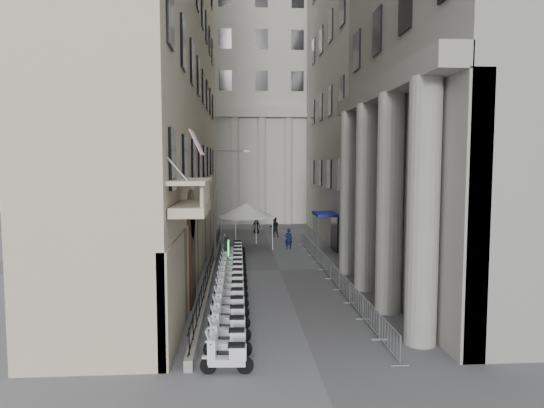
{
  "coord_description": "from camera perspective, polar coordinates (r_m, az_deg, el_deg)",
  "views": [
    {
      "loc": [
        -2.61,
        -11.52,
        6.85
      ],
      "look_at": [
        -0.67,
        16.55,
        4.5
      ],
      "focal_mm": 32.0,
      "sensor_mm": 36.0,
      "label": 1
    }
  ],
  "objects": [
    {
      "name": "left_building",
      "position": [
        35.37,
        -12.61,
        21.34
      ],
      "size": [
        5.0,
        36.0,
        34.0
      ],
      "primitive_type": "cube",
      "color": "#B9AD8E",
      "rests_on": "ground"
    },
    {
      "name": "far_building",
      "position": [
        60.14,
        -1.47,
        12.56
      ],
      "size": [
        22.0,
        10.0,
        30.0
      ],
      "primitive_type": "cube",
      "color": "#A7A59D",
      "rests_on": "ground"
    },
    {
      "name": "iron_fence",
      "position": [
        30.36,
        -7.12,
        -8.3
      ],
      "size": [
        0.3,
        28.0,
        1.4
      ],
      "primitive_type": null,
      "color": "black",
      "rests_on": "ground"
    },
    {
      "name": "blue_awning",
      "position": [
        38.74,
        6.18,
        -5.44
      ],
      "size": [
        1.6,
        3.0,
        3.0
      ],
      "primitive_type": null,
      "color": "navy",
      "rests_on": "ground"
    },
    {
      "name": "flag",
      "position": [
        17.94,
        -8.51,
        -17.73
      ],
      "size": [
        1.0,
        1.4,
        8.2
      ],
      "primitive_type": null,
      "color": "#9E0C11",
      "rests_on": "ground"
    },
    {
      "name": "scooter_0",
      "position": [
        16.83,
        -5.26,
        -19.27
      ],
      "size": [
        1.43,
        0.64,
        1.5
      ],
      "primitive_type": null,
      "rotation": [
        0.0,
        0.0,
        1.51
      ],
      "color": "silver",
      "rests_on": "ground"
    },
    {
      "name": "scooter_1",
      "position": [
        18.13,
        -5.16,
        -17.45
      ],
      "size": [
        1.43,
        0.64,
        1.5
      ],
      "primitive_type": null,
      "rotation": [
        0.0,
        0.0,
        1.51
      ],
      "color": "silver",
      "rests_on": "ground"
    },
    {
      "name": "scooter_2",
      "position": [
        19.45,
        -5.07,
        -15.87
      ],
      "size": [
        1.43,
        0.64,
        1.5
      ],
      "primitive_type": null,
      "rotation": [
        0.0,
        0.0,
        1.51
      ],
      "color": "silver",
      "rests_on": "ground"
    },
    {
      "name": "scooter_3",
      "position": [
        20.78,
        -4.99,
        -14.5
      ],
      "size": [
        1.43,
        0.64,
        1.5
      ],
      "primitive_type": null,
      "rotation": [
        0.0,
        0.0,
        1.51
      ],
      "color": "silver",
      "rests_on": "ground"
    },
    {
      "name": "scooter_4",
      "position": [
        22.12,
        -4.92,
        -13.29
      ],
      "size": [
        1.43,
        0.64,
        1.5
      ],
      "primitive_type": null,
      "rotation": [
        0.0,
        0.0,
        1.51
      ],
      "color": "silver",
      "rests_on": "ground"
    },
    {
      "name": "scooter_5",
      "position": [
        23.46,
        -4.86,
        -12.22
      ],
      "size": [
        1.43,
        0.64,
        1.5
      ],
      "primitive_type": null,
      "rotation": [
        0.0,
        0.0,
        1.51
      ],
      "color": "silver",
      "rests_on": "ground"
    },
    {
      "name": "scooter_6",
      "position": [
        24.82,
        -4.81,
        -11.27
      ],
      "size": [
        1.43,
        0.64,
        1.5
      ],
      "primitive_type": null,
      "rotation": [
        0.0,
        0.0,
        1.51
      ],
      "color": "silver",
      "rests_on": "ground"
    },
    {
      "name": "scooter_7",
      "position": [
        26.18,
        -4.77,
        -10.41
      ],
      "size": [
        1.43,
        0.64,
        1.5
      ],
      "primitive_type": null,
      "rotation": [
        0.0,
        0.0,
        1.51
      ],
      "color": "silver",
      "rests_on": "ground"
    },
    {
      "name": "scooter_8",
      "position": [
        27.55,
        -4.72,
        -9.64
      ],
      "size": [
        1.43,
        0.64,
        1.5
      ],
      "primitive_type": null,
      "rotation": [
        0.0,
        0.0,
        1.51
      ],
      "color": "silver",
      "rests_on": "ground"
    },
    {
      "name": "scooter_9",
      "position": [
        28.92,
        -4.69,
        -8.94
      ],
      "size": [
        1.43,
        0.64,
        1.5
      ],
      "primitive_type": null,
      "rotation": [
        0.0,
        0.0,
        1.51
      ],
      "color": "silver",
      "rests_on": "ground"
    },
    {
      "name": "scooter_10",
      "position": [
        30.3,
        -4.65,
        -8.31
      ],
      "size": [
        1.43,
        0.64,
        1.5
      ],
      "primitive_type": null,
      "rotation": [
        0.0,
        0.0,
        1.51
      ],
      "color": "silver",
      "rests_on": "ground"
    },
    {
      "name": "scooter_11",
      "position": [
        31.68,
        -4.62,
        -7.73
      ],
      "size": [
        1.43,
        0.64,
        1.5
      ],
      "primitive_type": null,
      "rotation": [
        0.0,
        0.0,
        1.51
      ],
      "color": "silver",
      "rests_on": "ground"
    },
    {
      "name": "scooter_12",
      "position": [
        33.06,
        -4.59,
        -7.2
      ],
      "size": [
        1.43,
        0.64,
        1.5
      ],
      "primitive_type": null,
      "rotation": [
        0.0,
        0.0,
        1.51
      ],
      "color": "silver",
      "rests_on": "ground"
    },
    {
      "name": "scooter_13",
      "position": [
        34.44,
        -4.57,
        -6.71
      ],
      "size": [
        1.43,
        0.64,
        1.5
      ],
      "primitive_type": null,
      "rotation": [
        0.0,
        0.0,
        1.51
      ],
      "color": "silver",
      "rests_on": "ground"
    },
    {
      "name": "scooter_14",
      "position": [
        35.83,
        -4.54,
        -6.26
      ],
      "size": [
        1.43,
        0.64,
        1.5
      ],
      "primitive_type": null,
      "rotation": [
        0.0,
        0.0,
        1.51
      ],
      "color": "silver",
      "rests_on": "ground"
    },
    {
      "name": "scooter_15",
      "position": [
        37.22,
        -4.52,
        -5.85
      ],
      "size": [
        1.43,
        0.64,
        1.5
      ],
      "primitive_type": null,
      "rotation": [
        0.0,
        0.0,
        1.51
      ],
      "color": "silver",
      "rests_on": "ground"
    },
    {
      "name": "barrier_0",
      "position": [
        18.86,
        13.6,
        -16.66
      ],
      "size": [
        0.6,
        2.4,
        1.1
      ],
      "primitive_type": null,
      "color": "#AAADB2",
      "rests_on": "ground"
    },
    {
      "name": "barrier_1",
      "position": [
        21.11,
        11.5,
        -14.26
      ],
      "size": [
        0.6,
        2.4,
        1.1
      ],
      "primitive_type": null,
      "color": "#AAADB2",
      "rests_on": "ground"
    },
    {
      "name": "barrier_2",
      "position": [
        23.41,
        9.83,
        -12.31
      ],
      "size": [
        0.6,
        2.4,
        1.1
      ],
      "primitive_type": null,
      "color": "#AAADB2",
      "rests_on": "ground"
    },
    {
      "name": "barrier_3",
      "position": [
        25.75,
        8.49,
        -10.71
      ],
      "size": [
        0.6,
        2.4,
        1.1
      ],
      "primitive_type": null,
      "color": "#AAADB2",
      "rests_on": "ground"
    },
    {
      "name": "barrier_4",
      "position": [
        28.11,
        7.38,
        -9.37
      ],
      "size": [
        0.6,
        2.4,
        1.1
      ],
      "primitive_type": null,
      "color": "#AAADB2",
      "rests_on": "ground"
    },
    {
      "name": "barrier_5",
      "position": [
        30.5,
        6.45,
        -8.24
      ],
      "size": [
        0.6,
        2.4,
        1.1
      ],
      "primitive_type": null,
      "color": "#AAADB2",
      "rests_on": "ground"
    },
    {
      "name": "barrier_6",
      "position": [
        32.9,
        5.66,
        -7.27
      ],
      "size": [
        0.6,
        2.4,
        1.1
      ],
      "primitive_type": null,
      "color": "#AAADB2",
      "rests_on": "ground"
    },
    {
      "name": "barrier_7",
      "position": [
        35.32,
        4.98,
        -6.43
      ],
      "size": [
        0.6,
        2.4,
        1.1
      ],
      "primitive_type": null,
      "color": "#AAADB2",
      "rests_on": "ground"
    },
    {
      "name": "barrier_8",
      "position": [
        37.75,
        4.39,
        -5.7
      ],
      "size": [
        0.6,
        2.4,
        1.1
      ],
      "primitive_type": null,
      "color": "#AAADB2",
      "rests_on": "ground"
    },
    {
      "name": "barrier_9",
      "position": [
        40.18,
        3.87,
        -5.05
      ],
      "size": [
        0.6,
        2.4,
        1.1
      ],
      "primitive_type": null,
      "color": "#AAADB2",
      "rests_on": "ground"
    },
    {
      "name": "security_tent",
      "position": [
        38.66,
        -1.95,
        -0.84
      ],
      "size": [
        4.52,
        4.52,
        3.67
      ],
      "color": "silver",
      "rests_on": "ground"
    },
    {
      "name": "street_lamp",
      "position": [
        32.28,
        -6.27,
        0.76
      ],
      "size": [
        2.51,
        0.69,
        7.77
      ],
      "rotation": [
        0.0,
        0.0,
        -0.21
      ],
      "color": "gray",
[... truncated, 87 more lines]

